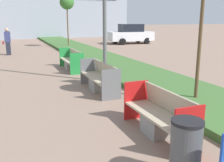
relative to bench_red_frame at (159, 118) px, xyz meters
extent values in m
cube|color=#426B33|center=(2.26, 4.76, -0.28)|extent=(2.80, 120.00, 0.18)
cube|color=gray|center=(-0.04, 0.00, -0.16)|extent=(0.52, 0.60, 0.42)
cube|color=#BCAD8E|center=(-0.04, 0.00, 0.07)|extent=(0.58, 1.95, 0.05)
cube|color=#BCAD8E|center=(0.23, 0.00, 0.33)|extent=(0.14, 1.87, 0.48)
cube|color=red|center=(-0.04, -1.00, 0.10)|extent=(0.62, 0.04, 0.94)
cube|color=red|center=(-0.04, 1.00, 0.10)|extent=(0.62, 0.04, 0.94)
cube|color=gray|center=(-0.04, 3.74, -0.16)|extent=(0.52, 0.60, 0.42)
cube|color=#BCAD8E|center=(-0.04, 3.74, 0.07)|extent=(0.58, 2.26, 0.05)
cube|color=#BCAD8E|center=(0.23, 3.74, 0.33)|extent=(0.14, 2.17, 0.48)
cube|color=slate|center=(-0.04, 2.59, 0.10)|extent=(0.62, 0.04, 0.94)
cube|color=slate|center=(-0.04, 4.89, 0.10)|extent=(0.62, 0.04, 0.94)
cube|color=gray|center=(-0.04, 7.71, -0.16)|extent=(0.52, 0.60, 0.42)
cube|color=#BCAD8E|center=(-0.04, 7.71, 0.07)|extent=(0.58, 2.24, 0.05)
cube|color=#BCAD8E|center=(0.23, 7.71, 0.33)|extent=(0.14, 2.15, 0.48)
cube|color=#238C3D|center=(-0.04, 6.56, 0.10)|extent=(0.62, 0.04, 0.94)
cube|color=#238C3D|center=(-0.04, 8.85, 0.10)|extent=(0.62, 0.04, 0.94)
cylinder|color=#4C4F51|center=(-0.50, -1.52, 0.09)|extent=(0.46, 0.46, 0.91)
cylinder|color=black|center=(-0.50, -1.52, 0.57)|extent=(0.48, 0.48, 0.05)
cylinder|color=brown|center=(2.11, 1.40, 1.38)|extent=(0.10, 0.10, 3.49)
cylinder|color=brown|center=(2.11, 17.55, 1.30)|extent=(0.10, 0.10, 3.34)
sphere|color=#38702D|center=(2.11, 17.55, 3.30)|extent=(1.18, 1.18, 1.18)
cube|color=#232633|center=(-2.68, 14.33, 0.06)|extent=(0.30, 0.22, 0.85)
cube|color=navy|center=(-2.68, 14.33, 0.83)|extent=(0.38, 0.24, 0.69)
sphere|color=tan|center=(-2.68, 14.33, 1.30)|extent=(0.24, 0.24, 0.24)
cube|color=maroon|center=(-2.96, 14.33, 0.45)|extent=(0.12, 0.20, 0.18)
cube|color=silver|center=(8.39, 18.46, 0.35)|extent=(4.33, 2.09, 0.84)
cube|color=black|center=(8.39, 18.46, 1.13)|extent=(2.22, 1.71, 0.72)
cylinder|color=black|center=(9.65, 17.56, -0.07)|extent=(0.60, 0.20, 0.60)
cylinder|color=black|center=(9.65, 19.36, -0.07)|extent=(0.60, 0.20, 0.60)
cylinder|color=black|center=(7.13, 17.56, -0.07)|extent=(0.60, 0.20, 0.60)
cylinder|color=black|center=(7.13, 19.36, -0.07)|extent=(0.60, 0.20, 0.60)
camera|label=1|loc=(-2.86, -4.40, 2.04)|focal=42.00mm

